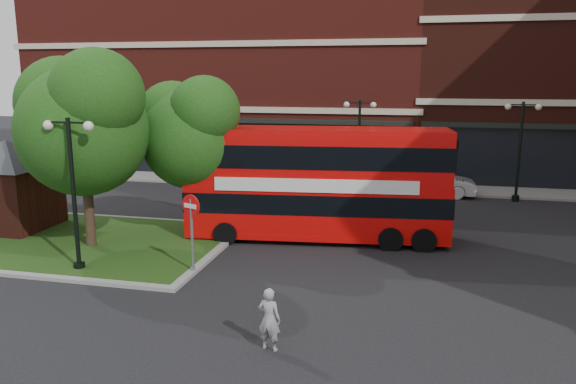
% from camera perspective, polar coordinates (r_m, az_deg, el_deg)
% --- Properties ---
extents(ground, '(120.00, 120.00, 0.00)m').
position_cam_1_polar(ground, '(17.19, -5.04, -9.71)').
color(ground, black).
rests_on(ground, ground).
extents(pavement_far, '(44.00, 3.00, 0.12)m').
position_cam_1_polar(pavement_far, '(32.67, 3.98, 0.80)').
color(pavement_far, slate).
rests_on(pavement_far, ground).
extents(terrace_far_left, '(26.00, 12.00, 14.00)m').
position_cam_1_polar(terrace_far_left, '(41.30, -5.44, 12.76)').
color(terrace_far_left, maroon).
rests_on(terrace_far_left, ground).
extents(terrace_far_right, '(18.00, 12.00, 16.00)m').
position_cam_1_polar(terrace_far_right, '(40.21, 26.71, 13.04)').
color(terrace_far_right, '#471911').
rests_on(terrace_far_right, ground).
extents(traffic_island, '(12.60, 7.60, 0.15)m').
position_cam_1_polar(traffic_island, '(23.23, -21.79, -4.59)').
color(traffic_island, gray).
rests_on(traffic_island, ground).
extents(kiosk, '(6.51, 6.51, 3.60)m').
position_cam_1_polar(kiosk, '(25.33, -26.48, 1.54)').
color(kiosk, '#471911').
rests_on(kiosk, traffic_island).
extents(tree_island_west, '(5.40, 4.71, 7.21)m').
position_cam_1_polar(tree_island_west, '(21.29, -20.29, 7.06)').
color(tree_island_west, '#2D2116').
rests_on(tree_island_west, ground).
extents(tree_island_east, '(4.46, 3.90, 6.29)m').
position_cam_1_polar(tree_island_east, '(22.10, -10.02, 6.32)').
color(tree_island_east, '#2D2116').
rests_on(tree_island_east, ground).
extents(lamp_island, '(1.72, 0.36, 5.00)m').
position_cam_1_polar(lamp_island, '(18.97, -21.00, 0.50)').
color(lamp_island, black).
rests_on(lamp_island, ground).
extents(lamp_far_left, '(1.72, 0.36, 5.00)m').
position_cam_1_polar(lamp_far_left, '(30.03, 7.22, 5.11)').
color(lamp_far_left, black).
rests_on(lamp_far_left, ground).
extents(lamp_far_right, '(1.72, 0.36, 5.00)m').
position_cam_1_polar(lamp_far_right, '(30.27, 22.49, 4.36)').
color(lamp_far_right, black).
rests_on(lamp_far_right, ground).
extents(bus, '(10.12, 3.35, 3.79)m').
position_cam_1_polar(bus, '(21.46, 2.97, 1.60)').
color(bus, red).
rests_on(bus, ground).
extents(woman, '(0.61, 0.46, 1.52)m').
position_cam_1_polar(woman, '(13.30, -1.91, -12.79)').
color(woman, '#959497').
rests_on(woman, ground).
extents(car_silver, '(4.58, 2.05, 1.53)m').
position_cam_1_polar(car_silver, '(32.66, -1.29, 2.08)').
color(car_silver, silver).
rests_on(car_silver, ground).
extents(car_white, '(4.41, 1.64, 1.44)m').
position_cam_1_polar(car_white, '(30.65, 14.54, 0.97)').
color(car_white, silver).
rests_on(car_white, ground).
extents(no_entry_sign, '(0.69, 0.33, 2.62)m').
position_cam_1_polar(no_entry_sign, '(17.97, -9.79, -2.60)').
color(no_entry_sign, slate).
rests_on(no_entry_sign, ground).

